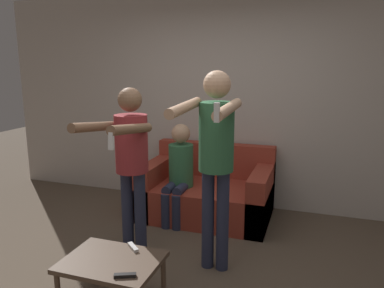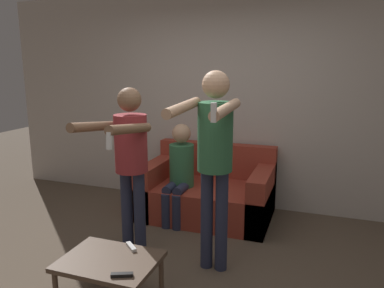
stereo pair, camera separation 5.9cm
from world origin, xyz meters
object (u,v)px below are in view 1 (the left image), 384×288
remote_near (125,275)px  remote_far (133,247)px  coffee_table (112,265)px  person_standing_right (215,149)px  person_standing_left (130,154)px  couch (208,193)px  person_seated (179,169)px

remote_near → remote_far: same height
coffee_table → remote_far: size_ratio=5.23×
person_standing_right → remote_near: size_ratio=11.58×
person_standing_left → remote_far: person_standing_left is taller
person_standing_left → coffee_table: size_ratio=2.26×
remote_far → person_standing_right: bearing=48.1°
coffee_table → person_standing_right: bearing=53.0°
coffee_table → remote_far: (0.07, 0.20, 0.06)m
couch → remote_far: 1.74m
person_standing_left → person_standing_right: (0.80, 0.00, 0.11)m
person_standing_right → person_seated: (-0.68, 0.92, -0.50)m
couch → person_standing_right: bearing=-71.0°
person_standing_left → coffee_table: person_standing_left is taller
remote_near → person_seated: bearing=99.3°
person_standing_left → remote_near: size_ratio=10.57×
coffee_table → remote_near: (0.21, -0.17, 0.06)m
person_standing_left → coffee_table: bearing=-73.5°
couch → person_standing_left: (-0.40, -1.17, 0.73)m
remote_far → person_seated: bearing=96.5°
person_standing_left → person_seated: 1.01m
person_standing_right → remote_far: size_ratio=12.94×
person_seated → remote_near: bearing=-80.7°
coffee_table → person_seated: bearing=93.3°
couch → person_standing_right: (0.40, -1.17, 0.84)m
person_seated → coffee_table: size_ratio=1.60×
person_seated → remote_far: size_ratio=8.37×
person_standing_right → coffee_table: size_ratio=2.47×
person_standing_right → remote_near: bearing=-111.5°
couch → coffee_table: size_ratio=2.11×
person_standing_right → person_seated: 1.25m
person_standing_right → person_standing_left: bearing=-179.8°
couch → person_standing_left: bearing=-108.9°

